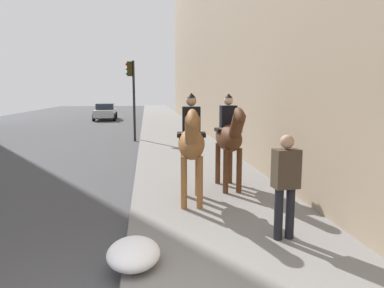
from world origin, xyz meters
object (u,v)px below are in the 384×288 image
at_px(pedestrian_greeting, 286,180).
at_px(car_mid_lane, 105,111).
at_px(traffic_light_near_curb, 132,88).
at_px(mounted_horse_far, 229,136).
at_px(mounted_horse_near, 191,142).

relative_size(pedestrian_greeting, car_mid_lane, 0.37).
bearing_deg(car_mid_lane, pedestrian_greeting, 10.24).
relative_size(pedestrian_greeting, traffic_light_near_curb, 0.43).
bearing_deg(traffic_light_near_curb, car_mid_lane, 11.71).
height_order(mounted_horse_far, pedestrian_greeting, mounted_horse_far).
relative_size(mounted_horse_near, mounted_horse_far, 1.01).
bearing_deg(traffic_light_near_curb, mounted_horse_far, -164.60).
bearing_deg(car_mid_lane, mounted_horse_far, 11.27).
bearing_deg(pedestrian_greeting, car_mid_lane, 7.06).
bearing_deg(mounted_horse_far, traffic_light_near_curb, -164.93).
distance_m(mounted_horse_near, pedestrian_greeting, 2.42).
height_order(mounted_horse_far, traffic_light_near_curb, traffic_light_near_curb).
relative_size(mounted_horse_far, traffic_light_near_curb, 0.58).
relative_size(mounted_horse_near, pedestrian_greeting, 1.38).
relative_size(mounted_horse_near, traffic_light_near_curb, 0.59).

